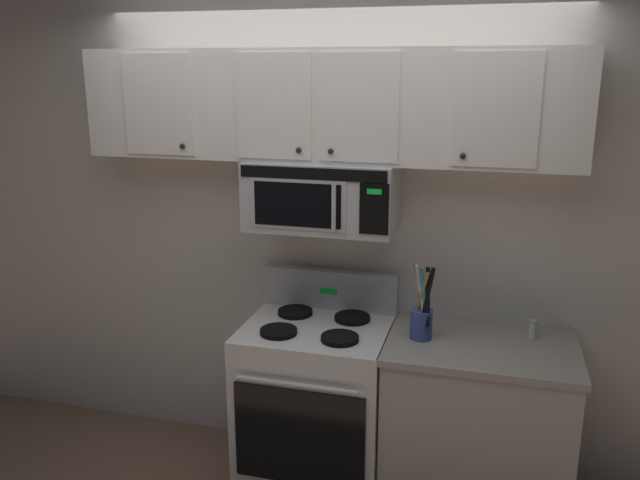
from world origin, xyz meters
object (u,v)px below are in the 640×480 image
Objects in this scene: stove_range at (317,401)px; salt_shaker at (533,329)px; over_range_microwave at (323,195)px; utensil_crock_blue at (422,316)px.

stove_range reaches higher than salt_shaker.
stove_range is at bearing -172.58° from salt_shaker.
utensil_crock_blue is (0.54, -0.12, -0.56)m from over_range_microwave.
over_range_microwave is 8.18× the size of salt_shaker.
salt_shaker is (0.54, 0.15, -0.07)m from utensil_crock_blue.
utensil_crock_blue is at bearing -164.47° from salt_shaker.
salt_shaker is at bearing 7.42° from stove_range.
over_range_microwave is 1.25m from salt_shaker.
over_range_microwave is at bearing -178.72° from salt_shaker.
utensil_crock_blue is 4.18× the size of salt_shaker.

